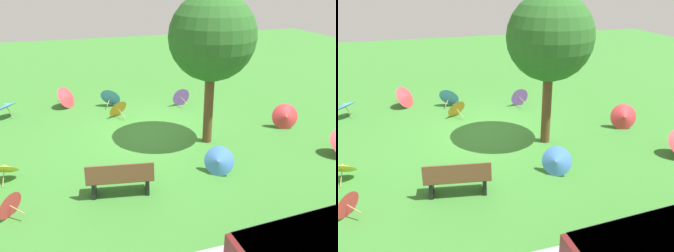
# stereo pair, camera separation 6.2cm
# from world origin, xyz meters

# --- Properties ---
(ground) EXTENTS (40.00, 40.00, 0.00)m
(ground) POSITION_xyz_m (0.00, 0.00, 0.00)
(ground) COLOR #387A2D
(park_bench) EXTENTS (1.66, 0.73, 0.90)m
(park_bench) POSITION_xyz_m (1.71, 3.19, 0.47)
(park_bench) COLOR brown
(park_bench) RESTS_ON ground
(shade_tree) EXTENTS (2.53, 2.53, 4.56)m
(shade_tree) POSITION_xyz_m (-1.45, 1.07, 3.27)
(shade_tree) COLOR brown
(shade_tree) RESTS_ON ground
(parasol_blue_0) EXTENTS (0.93, 0.87, 0.80)m
(parasol_blue_0) POSITION_xyz_m (-0.94, 3.01, 0.40)
(parasol_blue_0) COLOR tan
(parasol_blue_0) RESTS_ON ground
(parasol_blue_1) EXTENTS (1.05, 1.05, 0.72)m
(parasol_blue_1) POSITION_xyz_m (4.94, -2.97, 0.49)
(parasol_blue_1) COLOR tan
(parasol_blue_1) RESTS_ON ground
(parasol_red_0) EXTENTS (0.96, 1.05, 0.86)m
(parasol_red_0) POSITION_xyz_m (2.72, -3.46, 0.43)
(parasol_red_0) COLOR tan
(parasol_red_0) RESTS_ON ground
(parasol_purple_0) EXTENTS (0.78, 0.76, 0.76)m
(parasol_purple_0) POSITION_xyz_m (-1.70, -2.32, 0.38)
(parasol_purple_0) COLOR tan
(parasol_purple_0) RESTS_ON ground
(parasol_yellow_0) EXTENTS (0.81, 0.72, 0.67)m
(parasol_yellow_0) POSITION_xyz_m (4.46, 1.67, 0.38)
(parasol_yellow_0) COLOR tan
(parasol_yellow_0) RESTS_ON ground
(parasol_blue_2) EXTENTS (0.98, 0.89, 0.82)m
(parasol_blue_2) POSITION_xyz_m (1.01, -3.14, 0.41)
(parasol_blue_2) COLOR tan
(parasol_blue_2) RESTS_ON ground
(parasol_red_2) EXTENTS (0.67, 0.69, 0.67)m
(parasol_red_2) POSITION_xyz_m (4.21, 3.29, 0.33)
(parasol_red_2) COLOR tan
(parasol_red_2) RESTS_ON ground
(parasol_orange_1) EXTENTS (0.88, 0.84, 0.73)m
(parasol_orange_1) POSITION_xyz_m (0.98, -1.84, 0.36)
(parasol_orange_1) COLOR tan
(parasol_orange_1) RESTS_ON ground
(parasol_red_3) EXTENTS (0.99, 0.94, 0.91)m
(parasol_red_3) POSITION_xyz_m (-4.41, 0.96, 0.45)
(parasol_red_3) COLOR tan
(parasol_red_3) RESTS_ON ground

